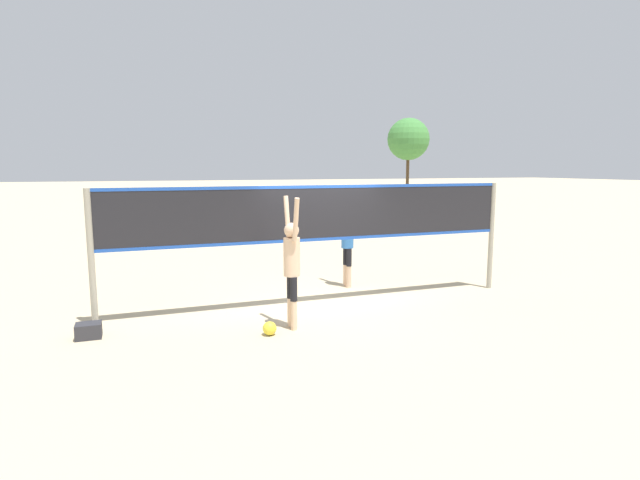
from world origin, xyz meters
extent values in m
plane|color=#C6B28C|center=(0.00, 0.00, 0.00)|extent=(200.00, 200.00, 0.00)
cylinder|color=gray|center=(-4.14, 0.00, 1.20)|extent=(0.11, 0.11, 2.40)
cylinder|color=gray|center=(4.14, 0.00, 1.20)|extent=(0.11, 0.11, 2.40)
cube|color=black|center=(0.00, 0.00, 1.85)|extent=(8.17, 0.02, 1.10)
cube|color=#1E4CB2|center=(0.00, 0.00, 2.37)|extent=(8.17, 0.03, 0.06)
cube|color=#1E4CB2|center=(0.00, 0.00, 1.33)|extent=(8.17, 0.03, 0.06)
cylinder|color=beige|center=(-0.96, -1.31, 0.25)|extent=(0.11, 0.11, 0.51)
cylinder|color=black|center=(-0.96, -1.31, 0.71)|extent=(0.12, 0.12, 0.41)
cylinder|color=beige|center=(-0.96, -1.11, 0.25)|extent=(0.11, 0.11, 0.51)
cylinder|color=black|center=(-0.96, -1.11, 0.71)|extent=(0.12, 0.12, 0.41)
cylinder|color=beige|center=(-0.96, -1.21, 1.25)|extent=(0.28, 0.28, 0.65)
sphere|color=beige|center=(-0.96, -1.21, 1.70)|extent=(0.25, 0.25, 0.25)
cylinder|color=beige|center=(-0.96, -1.46, 1.90)|extent=(0.08, 0.23, 0.73)
cylinder|color=beige|center=(-0.96, -0.97, 1.90)|extent=(0.08, 0.23, 0.73)
cylinder|color=beige|center=(1.13, 1.34, 0.25)|extent=(0.11, 0.11, 0.50)
cylinder|color=black|center=(1.13, 1.34, 0.71)|extent=(0.12, 0.12, 0.41)
cylinder|color=beige|center=(1.13, 1.14, 0.25)|extent=(0.11, 0.11, 0.50)
cylinder|color=black|center=(1.13, 1.14, 0.71)|extent=(0.12, 0.12, 0.41)
cylinder|color=#3372BF|center=(1.13, 1.24, 1.23)|extent=(0.28, 0.28, 0.64)
sphere|color=beige|center=(1.13, 1.24, 1.68)|extent=(0.25, 0.25, 0.25)
cylinder|color=beige|center=(1.13, 1.48, 1.88)|extent=(0.08, 0.23, 0.72)
cylinder|color=beige|center=(1.13, 0.99, 1.88)|extent=(0.08, 0.23, 0.72)
sphere|color=yellow|center=(-1.42, -1.43, 0.11)|extent=(0.23, 0.23, 0.23)
cube|color=#2D2D33|center=(-4.20, -0.55, 0.12)|extent=(0.39, 0.31, 0.25)
cube|color=#B7B7BC|center=(16.57, 22.70, 0.53)|extent=(4.68, 2.17, 0.80)
cube|color=#2D333D|center=(16.34, 22.68, 1.17)|extent=(2.17, 1.84, 0.49)
cylinder|color=black|center=(17.91, 23.67, 0.32)|extent=(0.65, 0.27, 0.64)
cylinder|color=black|center=(18.04, 21.94, 0.32)|extent=(0.65, 0.27, 0.64)
cylinder|color=black|center=(15.09, 23.46, 0.32)|extent=(0.65, 0.27, 0.64)
cylinder|color=black|center=(15.22, 21.73, 0.32)|extent=(0.65, 0.27, 0.64)
cube|color=silver|center=(10.40, 24.08, 0.52)|extent=(4.40, 2.33, 0.78)
cube|color=#2D333D|center=(10.19, 24.10, 1.19)|extent=(2.08, 1.91, 0.56)
cylinder|color=black|center=(11.80, 24.80, 0.32)|extent=(0.66, 0.29, 0.64)
cylinder|color=black|center=(11.60, 23.05, 0.32)|extent=(0.66, 0.29, 0.64)
cylinder|color=black|center=(9.21, 25.10, 0.32)|extent=(0.66, 0.29, 0.64)
cylinder|color=black|center=(9.00, 23.36, 0.32)|extent=(0.66, 0.29, 0.64)
cylinder|color=#4C3823|center=(18.16, 27.87, 2.06)|extent=(0.26, 0.26, 4.12)
sphere|color=#42843D|center=(18.16, 27.87, 5.07)|extent=(3.47, 3.47, 3.47)
camera|label=1|loc=(-3.38, -9.14, 2.74)|focal=28.00mm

